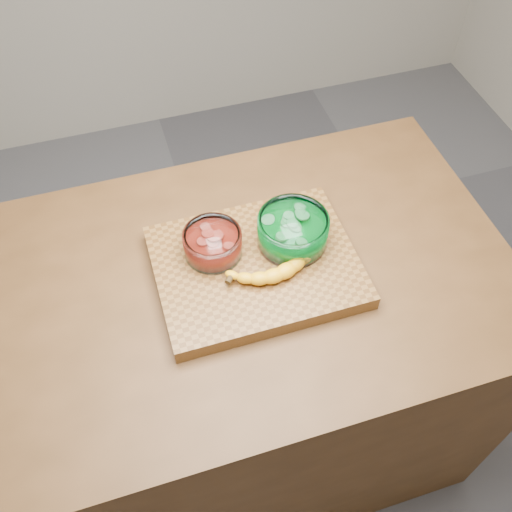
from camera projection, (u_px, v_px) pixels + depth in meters
name	position (u px, v px, depth m)	size (l,w,h in m)	color
ground	(256.00, 422.00, 2.02)	(3.50, 3.50, 0.00)	#555459
counter	(256.00, 363.00, 1.66)	(1.20, 0.80, 0.90)	#513218
cutting_board	(256.00, 267.00, 1.29)	(0.45, 0.35, 0.04)	brown
bowl_red	(213.00, 243.00, 1.27)	(0.13, 0.13, 0.06)	white
bowl_green	(293.00, 231.00, 1.28)	(0.16, 0.16, 0.08)	white
banana	(273.00, 259.00, 1.26)	(0.26, 0.15, 0.04)	#F7AE16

